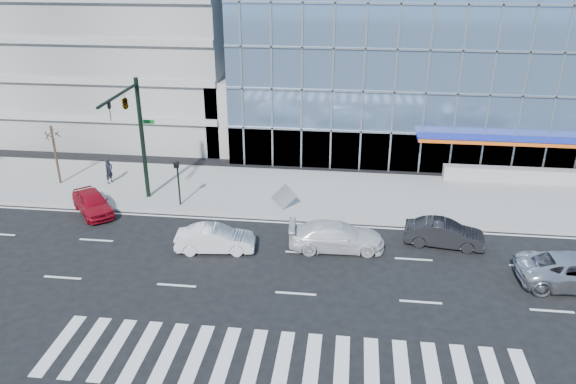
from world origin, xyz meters
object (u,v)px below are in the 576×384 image
Objects in this scene: ped_signal_post at (178,176)px; tilted_panel at (284,197)px; white_suv at (337,236)px; white_sedan at (215,239)px; traffic_signal at (131,115)px; street_tree_near at (52,134)px; dark_sedan at (444,234)px; pedestrian at (109,171)px; red_sedan at (92,202)px.

ped_signal_post is 6.87m from tilted_panel.
white_suv is 1.22× the size of white_sedan.
street_tree_near is at bearing 157.29° from traffic_signal.
white_sedan is at bearing 94.40° from white_suv.
ped_signal_post is 16.64m from dark_sedan.
white_suv is at bearing -87.65° from white_sedan.
ped_signal_post is at bearing 86.49° from dark_sedan.
white_sedan is (13.13, -7.83, -3.06)m from street_tree_near.
street_tree_near is at bearing 52.75° from white_sedan.
tilted_panel reaches higher than pedestrian.
ped_signal_post is 11.20m from white_suv.
street_tree_near is 0.97× the size of white_sedan.
white_suv is (12.78, -3.86, -5.40)m from traffic_signal.
ped_signal_post is 1.65× the size of pedestrian.
pedestrian is (3.52, 0.43, -2.72)m from street_tree_near.
red_sedan is (-2.70, -1.14, -5.44)m from traffic_signal.
traffic_signal reaches higher than ped_signal_post.
white_suv reaches higher than dark_sedan.
red_sedan is 4.58m from pedestrian.
dark_sedan is (12.65, 2.13, 0.01)m from white_sedan.
traffic_signal is 14.40m from white_suv.
traffic_signal is at bearing 44.93° from white_sedan.
white_sedan is (3.63, -5.27, -1.42)m from ped_signal_post.
tilted_panel is (-3.50, 4.29, 0.29)m from white_suv.
traffic_signal is 1.81× the size of dark_sedan.
ped_signal_post is 0.57× the size of white_suv.
street_tree_near is 2.32× the size of pedestrian.
dark_sedan is at bearing -45.34° from red_sedan.
ped_signal_post is 2.31× the size of tilted_panel.
street_tree_near is at bearing 66.63° from white_suv.
white_suv is 1.20× the size of dark_sedan.
dark_sedan is at bearing -12.47° from street_tree_near.
ped_signal_post is 0.68× the size of dark_sedan.
dark_sedan is (16.28, -3.14, -1.41)m from ped_signal_post.
pedestrian is 13.10m from tilted_panel.
pedestrian is (-22.26, 6.13, 0.33)m from dark_sedan.
ped_signal_post reaches higher than dark_sedan.
street_tree_near is at bearing 139.10° from tilted_panel.
ped_signal_post is 0.70× the size of red_sedan.
dark_sedan is 21.54m from red_sedan.
traffic_signal reaches higher than pedestrian.
white_suv is 5.55m from tilted_panel.
white_suv is at bearing -50.99° from red_sedan.
white_suv is 4.08× the size of tilted_panel.
red_sedan is (4.30, -4.07, -3.05)m from street_tree_near.
ped_signal_post reaches higher than white_sedan.
pedestrian is 1.40× the size of tilted_panel.
tilted_panel reaches higher than white_sedan.
red_sedan is 12.08m from tilted_panel.
traffic_signal is 4.39× the size of pedestrian.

